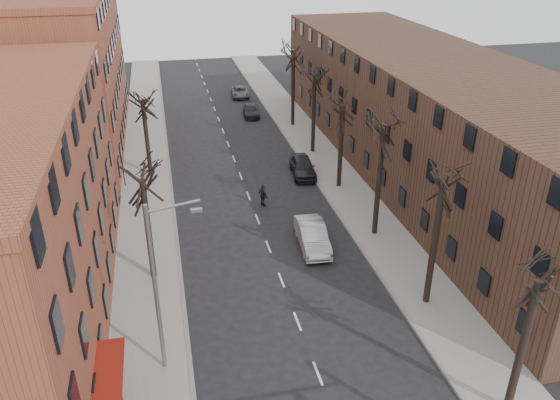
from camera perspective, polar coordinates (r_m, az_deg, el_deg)
sidewalk_left at (r=49.85m, az=-13.81°, el=3.09°), size 4.00×90.00×0.15m
sidewalk_right at (r=51.78m, az=4.15°, el=4.71°), size 4.00×90.00×0.15m
building_left_far at (r=57.16m, az=-22.80°, el=12.14°), size 12.00×28.00×14.00m
building_right at (r=48.69m, az=15.21°, el=8.57°), size 12.00×50.00×10.00m
tree_right_b at (r=33.00m, az=14.95°, el=-10.33°), size 5.20×5.20×10.80m
tree_right_c at (r=38.98m, az=9.80°, el=-3.55°), size 5.20×5.20×11.60m
tree_right_d at (r=45.59m, az=6.14°, el=1.36°), size 5.20×5.20×10.00m
tree_right_e at (r=52.59m, az=3.42°, el=5.00°), size 5.20×5.20×10.80m
tree_right_f at (r=59.84m, az=1.33°, el=7.77°), size 5.20×5.20×11.60m
tree_left_a at (r=34.84m, az=-13.01°, el=-7.89°), size 5.20×5.20×9.50m
tree_left_b at (r=48.94m, az=-13.33°, el=2.60°), size 5.20×5.20×9.50m
streetlight at (r=25.39m, az=-12.56°, el=-8.49°), size 2.45×0.22×9.03m
silver_sedan at (r=36.67m, az=3.40°, el=-3.77°), size 2.09×5.10×1.64m
parked_car_near at (r=47.29m, az=2.39°, el=3.53°), size 2.35×4.91×1.62m
parked_car_mid at (r=63.04m, az=-3.05°, el=9.32°), size 2.14×4.41×1.24m
parked_car_far at (r=70.73m, az=-4.20°, el=11.21°), size 2.36×4.60×1.24m
pedestrian_crossing at (r=41.91m, az=-1.78°, el=0.49°), size 0.83×1.13×1.78m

